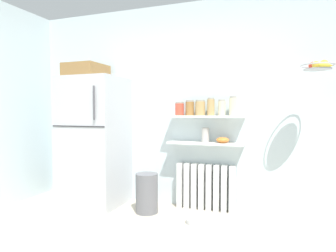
{
  "coord_description": "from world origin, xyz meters",
  "views": [
    {
      "loc": [
        1.04,
        -1.65,
        1.22
      ],
      "look_at": [
        -0.15,
        1.6,
        1.05
      ],
      "focal_mm": 31.62,
      "sensor_mm": 36.0,
      "label": 1
    }
  ],
  "objects_px": {
    "radiator": "(206,187)",
    "shelf_bowl": "(223,140)",
    "storage_jar_0": "(180,109)",
    "trash_bin": "(147,193)",
    "storage_jar_1": "(190,108)",
    "storage_jar_3": "(211,107)",
    "vase": "(205,135)",
    "pet_food_bowl": "(194,221)",
    "hanging_fruit_basket": "(318,66)",
    "refrigerator": "(94,138)",
    "storage_jar_4": "(222,108)",
    "storage_jar_5": "(233,106)",
    "storage_jar_2": "(200,108)"
  },
  "relations": [
    {
      "from": "radiator",
      "to": "trash_bin",
      "type": "distance_m",
      "value": 0.73
    },
    {
      "from": "hanging_fruit_basket",
      "to": "refrigerator",
      "type": "bearing_deg",
      "value": 179.05
    },
    {
      "from": "shelf_bowl",
      "to": "trash_bin",
      "type": "xyz_separation_m",
      "value": [
        -0.85,
        -0.32,
        -0.64
      ]
    },
    {
      "from": "trash_bin",
      "to": "pet_food_bowl",
      "type": "distance_m",
      "value": 0.68
    },
    {
      "from": "shelf_bowl",
      "to": "storage_jar_0",
      "type": "bearing_deg",
      "value": -180.0
    },
    {
      "from": "storage_jar_0",
      "to": "pet_food_bowl",
      "type": "relative_size",
      "value": 1.01
    },
    {
      "from": "storage_jar_5",
      "to": "hanging_fruit_basket",
      "type": "xyz_separation_m",
      "value": [
        0.86,
        -0.28,
        0.39
      ]
    },
    {
      "from": "vase",
      "to": "storage_jar_4",
      "type": "bearing_deg",
      "value": 0.0
    },
    {
      "from": "storage_jar_0",
      "to": "trash_bin",
      "type": "bearing_deg",
      "value": -133.93
    },
    {
      "from": "storage_jar_3",
      "to": "storage_jar_4",
      "type": "xyz_separation_m",
      "value": [
        0.13,
        -0.0,
        -0.01
      ]
    },
    {
      "from": "refrigerator",
      "to": "vase",
      "type": "xyz_separation_m",
      "value": [
        1.44,
        0.23,
        0.06
      ]
    },
    {
      "from": "refrigerator",
      "to": "shelf_bowl",
      "type": "height_order",
      "value": "refrigerator"
    },
    {
      "from": "vase",
      "to": "storage_jar_5",
      "type": "bearing_deg",
      "value": 0.0
    },
    {
      "from": "storage_jar_5",
      "to": "storage_jar_0",
      "type": "bearing_deg",
      "value": -180.0
    },
    {
      "from": "shelf_bowl",
      "to": "pet_food_bowl",
      "type": "xyz_separation_m",
      "value": [
        -0.23,
        -0.47,
        -0.85
      ]
    },
    {
      "from": "hanging_fruit_basket",
      "to": "trash_bin",
      "type": "bearing_deg",
      "value": -178.52
    },
    {
      "from": "storage_jar_1",
      "to": "shelf_bowl",
      "type": "bearing_deg",
      "value": 0.0
    },
    {
      "from": "refrigerator",
      "to": "pet_food_bowl",
      "type": "xyz_separation_m",
      "value": [
        1.42,
        -0.24,
        -0.85
      ]
    },
    {
      "from": "storage_jar_3",
      "to": "vase",
      "type": "height_order",
      "value": "storage_jar_3"
    },
    {
      "from": "radiator",
      "to": "storage_jar_0",
      "type": "bearing_deg",
      "value": -174.83
    },
    {
      "from": "trash_bin",
      "to": "storage_jar_4",
      "type": "bearing_deg",
      "value": 20.98
    },
    {
      "from": "vase",
      "to": "shelf_bowl",
      "type": "bearing_deg",
      "value": 0.0
    },
    {
      "from": "storage_jar_4",
      "to": "vase",
      "type": "xyz_separation_m",
      "value": [
        -0.2,
        0.0,
        -0.33
      ]
    },
    {
      "from": "storage_jar_1",
      "to": "hanging_fruit_basket",
      "type": "bearing_deg",
      "value": -11.19
    },
    {
      "from": "refrigerator",
      "to": "storage_jar_5",
      "type": "xyz_separation_m",
      "value": [
        1.77,
        0.23,
        0.41
      ]
    },
    {
      "from": "pet_food_bowl",
      "to": "hanging_fruit_basket",
      "type": "distance_m",
      "value": 2.05
    },
    {
      "from": "storage_jar_0",
      "to": "storage_jar_1",
      "type": "relative_size",
      "value": 0.9
    },
    {
      "from": "pet_food_bowl",
      "to": "hanging_fruit_basket",
      "type": "relative_size",
      "value": 0.53
    },
    {
      "from": "refrigerator",
      "to": "storage_jar_0",
      "type": "distance_m",
      "value": 1.19
    },
    {
      "from": "radiator",
      "to": "storage_jar_3",
      "type": "distance_m",
      "value": 1.0
    },
    {
      "from": "radiator",
      "to": "shelf_bowl",
      "type": "relative_size",
      "value": 4.65
    },
    {
      "from": "storage_jar_0",
      "to": "storage_jar_4",
      "type": "height_order",
      "value": "storage_jar_4"
    },
    {
      "from": "storage_jar_2",
      "to": "pet_food_bowl",
      "type": "xyz_separation_m",
      "value": [
        0.05,
        -0.47,
        -1.24
      ]
    },
    {
      "from": "refrigerator",
      "to": "storage_jar_0",
      "type": "xyz_separation_m",
      "value": [
        1.11,
        0.23,
        0.38
      ]
    },
    {
      "from": "storage_jar_0",
      "to": "storage_jar_3",
      "type": "xyz_separation_m",
      "value": [
        0.4,
        0.0,
        0.02
      ]
    },
    {
      "from": "storage_jar_0",
      "to": "storage_jar_1",
      "type": "height_order",
      "value": "storage_jar_1"
    },
    {
      "from": "trash_bin",
      "to": "storage_jar_2",
      "type": "bearing_deg",
      "value": 29.25
    },
    {
      "from": "storage_jar_2",
      "to": "trash_bin",
      "type": "relative_size",
      "value": 0.4
    },
    {
      "from": "pet_food_bowl",
      "to": "hanging_fruit_basket",
      "type": "xyz_separation_m",
      "value": [
        1.21,
        0.2,
        1.65
      ]
    },
    {
      "from": "storage_jar_1",
      "to": "trash_bin",
      "type": "distance_m",
      "value": 1.16
    },
    {
      "from": "storage_jar_4",
      "to": "shelf_bowl",
      "type": "relative_size",
      "value": 1.23
    },
    {
      "from": "vase",
      "to": "storage_jar_1",
      "type": "bearing_deg",
      "value": -180.0
    },
    {
      "from": "radiator",
      "to": "storage_jar_5",
      "type": "height_order",
      "value": "storage_jar_5"
    },
    {
      "from": "refrigerator",
      "to": "storage_jar_4",
      "type": "bearing_deg",
      "value": 8.04
    },
    {
      "from": "storage_jar_2",
      "to": "storage_jar_3",
      "type": "height_order",
      "value": "storage_jar_3"
    },
    {
      "from": "storage_jar_2",
      "to": "trash_bin",
      "type": "bearing_deg",
      "value": -150.75
    },
    {
      "from": "storage_jar_2",
      "to": "storage_jar_3",
      "type": "distance_m",
      "value": 0.13
    },
    {
      "from": "trash_bin",
      "to": "refrigerator",
      "type": "bearing_deg",
      "value": 173.48
    },
    {
      "from": "shelf_bowl",
      "to": "hanging_fruit_basket",
      "type": "relative_size",
      "value": 0.49
    },
    {
      "from": "refrigerator",
      "to": "hanging_fruit_basket",
      "type": "relative_size",
      "value": 5.79
    }
  ]
}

